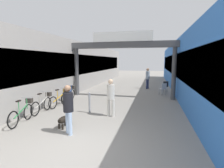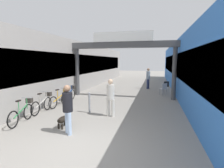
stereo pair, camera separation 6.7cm
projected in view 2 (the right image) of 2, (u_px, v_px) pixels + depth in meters
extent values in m
plane|color=gray|center=(76.00, 147.00, 5.08)|extent=(80.00, 80.00, 0.00)
cube|color=#9E9993|center=(77.00, 66.00, 16.61)|extent=(3.00, 26.00, 4.00)
cube|color=black|center=(92.00, 64.00, 16.23)|extent=(0.04, 23.40, 1.60)
cube|color=blue|center=(193.00, 67.00, 14.16)|extent=(3.00, 26.00, 4.00)
cube|color=black|center=(174.00, 64.00, 14.49)|extent=(0.04, 23.40, 1.60)
cylinder|color=#4C4C4F|center=(77.00, 72.00, 12.70)|extent=(0.28, 0.28, 3.35)
cylinder|color=#4C4C4F|center=(174.00, 74.00, 11.09)|extent=(0.28, 0.28, 3.35)
cube|color=#4C4C4F|center=(123.00, 45.00, 11.64)|extent=(7.40, 0.44, 0.40)
cube|color=white|center=(122.00, 36.00, 11.38)|extent=(3.96, 0.10, 0.64)
cylinder|color=#A5BFE0|center=(67.00, 122.00, 6.08)|extent=(0.20, 0.20, 0.79)
cylinder|color=#A5BFE0|center=(69.00, 124.00, 5.88)|extent=(0.20, 0.20, 0.79)
cylinder|color=black|center=(68.00, 102.00, 5.88)|extent=(0.48, 0.48, 0.65)
sphere|color=#8C664C|center=(67.00, 88.00, 5.82)|extent=(0.32, 0.32, 0.22)
cylinder|color=silver|center=(108.00, 107.00, 7.94)|extent=(0.16, 0.16, 0.79)
cylinder|color=silver|center=(113.00, 108.00, 7.84)|extent=(0.16, 0.16, 0.79)
cylinder|color=silver|center=(111.00, 92.00, 7.80)|extent=(0.40, 0.40, 0.65)
sphere|color=beige|center=(110.00, 82.00, 7.74)|extent=(0.26, 0.26, 0.22)
cylinder|color=navy|center=(149.00, 84.00, 15.78)|extent=(0.18, 0.18, 0.86)
cylinder|color=navy|center=(147.00, 84.00, 15.59)|extent=(0.18, 0.18, 0.86)
cylinder|color=#8C9EB2|center=(148.00, 75.00, 15.58)|extent=(0.45, 0.45, 0.71)
sphere|color=#8C664C|center=(148.00, 70.00, 15.51)|extent=(0.32, 0.32, 0.24)
ellipsoid|color=black|center=(63.00, 119.00, 6.56)|extent=(0.36, 0.64, 0.24)
sphere|color=black|center=(68.00, 115.00, 6.80)|extent=(0.24, 0.24, 0.21)
sphere|color=white|center=(66.00, 118.00, 6.73)|extent=(0.17, 0.17, 0.15)
cylinder|color=black|center=(65.00, 123.00, 6.79)|extent=(0.08, 0.08, 0.19)
cylinder|color=black|center=(68.00, 124.00, 6.73)|extent=(0.08, 0.08, 0.19)
cylinder|color=black|center=(59.00, 126.00, 6.46)|extent=(0.08, 0.08, 0.19)
cylinder|color=black|center=(62.00, 127.00, 6.40)|extent=(0.08, 0.08, 0.19)
torus|color=black|center=(28.00, 112.00, 7.49)|extent=(0.16, 0.67, 0.67)
torus|color=black|center=(13.00, 120.00, 6.48)|extent=(0.16, 0.67, 0.67)
cube|color=#338C4C|center=(21.00, 111.00, 6.96)|extent=(0.19, 0.94, 0.34)
cylinder|color=#338C4C|center=(19.00, 106.00, 6.81)|extent=(0.04, 0.04, 0.42)
cube|color=black|center=(18.00, 101.00, 6.78)|extent=(0.13, 0.23, 0.05)
cylinder|color=#338C4C|center=(27.00, 103.00, 7.38)|extent=(0.04, 0.04, 0.46)
cylinder|color=gray|center=(27.00, 98.00, 7.34)|extent=(0.46, 0.10, 0.03)
cube|color=#332D28|center=(29.00, 100.00, 7.56)|extent=(0.27, 0.24, 0.20)
torus|color=black|center=(48.00, 103.00, 8.93)|extent=(0.08, 0.67, 0.67)
torus|color=black|center=(35.00, 109.00, 7.94)|extent=(0.08, 0.67, 0.67)
cube|color=beige|center=(42.00, 102.00, 8.41)|extent=(0.08, 0.94, 0.34)
cylinder|color=beige|center=(40.00, 98.00, 8.27)|extent=(0.03, 0.03, 0.42)
cube|color=black|center=(40.00, 94.00, 8.24)|extent=(0.11, 0.22, 0.05)
cylinder|color=beige|center=(47.00, 96.00, 8.82)|extent=(0.03, 0.03, 0.46)
cylinder|color=gray|center=(46.00, 92.00, 8.79)|extent=(0.46, 0.05, 0.03)
cube|color=#332D28|center=(49.00, 94.00, 9.01)|extent=(0.25, 0.21, 0.20)
torus|color=black|center=(65.00, 99.00, 10.04)|extent=(0.12, 0.67, 0.67)
torus|color=black|center=(53.00, 103.00, 9.09)|extent=(0.12, 0.67, 0.67)
cube|color=gold|center=(59.00, 97.00, 9.54)|extent=(0.14, 0.94, 0.34)
cylinder|color=gold|center=(57.00, 94.00, 9.40)|extent=(0.04, 0.04, 0.42)
cube|color=black|center=(57.00, 90.00, 9.37)|extent=(0.12, 0.23, 0.05)
cylinder|color=gold|center=(64.00, 92.00, 9.93)|extent=(0.04, 0.04, 0.46)
cylinder|color=gray|center=(64.00, 88.00, 9.90)|extent=(0.46, 0.08, 0.03)
cube|color=#332D28|center=(66.00, 90.00, 10.11)|extent=(0.26, 0.22, 0.20)
torus|color=black|center=(72.00, 94.00, 11.31)|extent=(0.06, 0.67, 0.67)
torus|color=black|center=(65.00, 98.00, 10.32)|extent=(0.06, 0.67, 0.67)
cube|color=#234C9E|center=(69.00, 93.00, 10.79)|extent=(0.06, 0.94, 0.34)
cylinder|color=#234C9E|center=(68.00, 90.00, 10.64)|extent=(0.03, 0.03, 0.42)
cube|color=black|center=(67.00, 86.00, 10.61)|extent=(0.10, 0.22, 0.05)
cylinder|color=#234C9E|center=(72.00, 89.00, 11.20)|extent=(0.03, 0.03, 0.46)
cylinder|color=gray|center=(72.00, 85.00, 11.17)|extent=(0.46, 0.04, 0.03)
cube|color=#332D28|center=(73.00, 87.00, 11.38)|extent=(0.24, 0.21, 0.20)
cylinder|color=gray|center=(89.00, 103.00, 8.40)|extent=(0.10, 0.10, 0.93)
sphere|color=gray|center=(89.00, 93.00, 8.34)|extent=(0.10, 0.10, 0.10)
cylinder|color=gray|center=(160.00, 92.00, 12.88)|extent=(0.04, 0.04, 0.45)
cylinder|color=gray|center=(163.00, 92.00, 12.99)|extent=(0.04, 0.04, 0.45)
cylinder|color=gray|center=(162.00, 93.00, 12.56)|extent=(0.04, 0.04, 0.45)
cylinder|color=gray|center=(166.00, 92.00, 12.67)|extent=(0.04, 0.04, 0.45)
cube|color=silver|center=(163.00, 89.00, 12.74)|extent=(0.55, 0.55, 0.04)
cube|color=silver|center=(165.00, 86.00, 12.54)|extent=(0.36, 0.25, 0.40)
cylinder|color=gray|center=(163.00, 89.00, 14.17)|extent=(0.04, 0.04, 0.45)
cylinder|color=gray|center=(167.00, 89.00, 14.18)|extent=(0.04, 0.04, 0.45)
cylinder|color=gray|center=(164.00, 90.00, 13.83)|extent=(0.04, 0.04, 0.45)
cylinder|color=gray|center=(168.00, 90.00, 13.84)|extent=(0.04, 0.04, 0.45)
cube|color=black|center=(166.00, 86.00, 13.97)|extent=(0.49, 0.49, 0.04)
cube|color=black|center=(166.00, 84.00, 13.76)|extent=(0.40, 0.15, 0.40)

